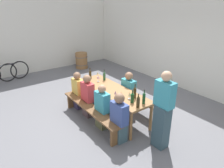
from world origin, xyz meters
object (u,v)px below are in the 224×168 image
Objects in this scene: wine_bottle_5 at (104,76)px; wine_glass_3 at (115,93)px; wine_barrel at (81,60)px; bench_far at (131,96)px; wine_glass_4 at (98,77)px; wine_bottle_0 at (144,98)px; wine_bottle_1 at (138,102)px; wine_glass_0 at (129,94)px; tasting_table at (112,92)px; wine_bottle_3 at (90,75)px; wine_bottle_2 at (132,98)px; seated_guest_near_1 at (88,97)px; seated_guest_near_0 at (78,91)px; wine_glass_1 at (98,73)px; seated_guest_near_2 at (102,108)px; wine_bottle_4 at (135,93)px; seated_guest_near_3 at (119,119)px; standing_host at (163,112)px; parked_bicycle_0 at (5,73)px; bench_near at (90,110)px; seated_guest_far_0 at (128,93)px; wine_glass_2 at (121,94)px.

wine_bottle_5 is 1.15m from wine_glass_3.
bench_far is at bearing -9.33° from wine_barrel.
wine_glass_4 reaches higher than bench_far.
wine_glass_4 is at bearing -177.44° from wine_bottle_0.
wine_glass_0 is at bearing 164.18° from wine_bottle_1.
tasting_table is 0.73m from wine_bottle_5.
wine_bottle_3 is (-2.04, -0.15, -0.00)m from wine_bottle_0.
seated_guest_near_1 is (-1.20, -0.45, -0.31)m from wine_bottle_2.
seated_guest_near_0 is at bearing -166.32° from wine_glass_3.
wine_barrel is (-4.55, 1.55, -0.51)m from wine_glass_3.
wine_bottle_0 reaches higher than wine_glass_0.
wine_glass_1 is at bearing 170.94° from wine_bottle_1.
seated_guest_near_2 is at bearing -90.00° from seated_guest_near_0.
seated_guest_near_1 reaches higher than wine_bottle_4.
wine_bottle_2 is 1.84m from seated_guest_near_0.
wine_bottle_2 is 1.53m from wine_glass_4.
wine_glass_3 is at bearing -154.92° from wine_bottle_0.
wine_glass_1 is 2.12m from seated_guest_near_3.
wine_glass_4 is 0.10× the size of standing_host.
seated_guest_near_1 is at bearing -159.28° from wine_bottle_2.
parked_bicycle_0 is (-5.16, -1.70, -0.49)m from wine_bottle_2.
wine_bottle_0 reaches higher than seated_guest_near_0.
seated_guest_near_2 is (1.22, 0.00, 0.01)m from seated_guest_near_0.
bench_far is 1.30m from wine_bottle_0.
wine_glass_0 is (0.68, 0.67, 0.50)m from bench_near.
tasting_table is 14.25× the size of wine_glass_4.
seated_guest_near_1 reaches higher than wine_bottle_5.
bench_near is 6.47× the size of wine_bottle_4.
wine_bottle_1 is 1.03× the size of wine_bottle_5.
wine_bottle_5 is (-0.67, 0.89, 0.50)m from bench_near.
seated_guest_near_3 is 5.42m from parked_bicycle_0.
bench_far is 1.24m from seated_guest_near_2.
wine_bottle_5 is 0.86m from seated_guest_near_1.
wine_bottle_4 is (1.70, 0.19, 0.01)m from wine_bottle_3.
wine_bottle_5 is 0.34m from wine_glass_1.
standing_host reaches higher than wine_bottle_3.
seated_guest_far_0 reaches higher than wine_bottle_4.
wine_bottle_0 reaches higher than bench_far.
wine_barrel is at bearing 161.97° from wine_bottle_5.
wine_bottle_2 is 0.33m from wine_glass_2.
seated_guest_far_0 is (-1.04, 0.64, -0.34)m from wine_bottle_1.
seated_guest_near_1 reaches higher than wine_bottle_0.
parked_bicycle_0 reaches higher than tasting_table.
wine_bottle_1 is 0.46× the size of wine_barrel.
tasting_table is 6.76× the size of wine_bottle_4.
wine_glass_1 is at bearing 138.63° from bench_near.
seated_guest_near_0 is at bearing -107.74° from wine_bottle_5.
wine_glass_0 is (-0.41, 0.12, -0.01)m from wine_bottle_1.
wine_glass_2 is (1.19, -0.34, -0.01)m from wine_bottle_5.
bench_near is 4.61m from wine_barrel.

